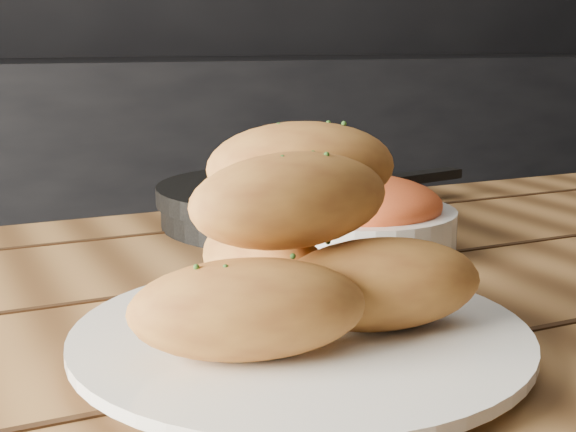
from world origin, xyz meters
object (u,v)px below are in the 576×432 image
at_px(bread_rolls, 297,245).
at_px(skillet, 285,203).
at_px(plate, 301,340).
at_px(bowl, 361,216).

bearing_deg(bread_rolls, skillet, 66.13).
bearing_deg(skillet, plate, -113.51).
bearing_deg(skillet, bowl, -81.45).
xyz_separation_m(skillet, bowl, (0.02, -0.13, 0.01)).
relative_size(plate, bowl, 1.61).
height_order(plate, bowl, bowl).
distance_m(skillet, bowl, 0.14).
distance_m(plate, skillet, 0.39).
bearing_deg(skillet, bread_rolls, -113.87).
height_order(bread_rolls, bowl, bread_rolls).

